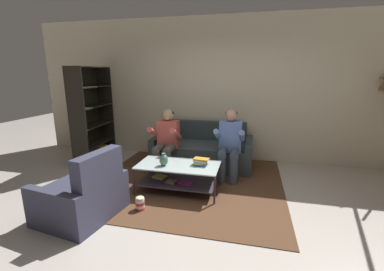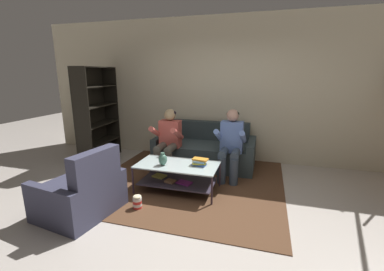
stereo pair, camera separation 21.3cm
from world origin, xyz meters
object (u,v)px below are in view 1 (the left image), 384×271
object	(u,v)px
person_seated_right	(230,141)
vase	(164,160)
book_stack	(201,162)
armchair	(83,196)
popcorn_tub	(140,203)
coffee_table	(178,173)
person_seated_left	(166,139)
bookshelf	(91,127)
couch	(203,151)

from	to	relation	value
person_seated_right	vase	world-z (taller)	person_seated_right
vase	book_stack	bearing A→B (deg)	14.85
armchair	popcorn_tub	bearing A→B (deg)	25.78
coffee_table	popcorn_tub	world-z (taller)	coffee_table
person_seated_right	person_seated_left	bearing A→B (deg)	-179.81
bookshelf	popcorn_tub	size ratio (longest dim) A/B	9.76
person_seated_right	bookshelf	world-z (taller)	bookshelf
book_stack	popcorn_tub	bearing A→B (deg)	-133.00
person_seated_left	coffee_table	xyz separation A→B (m)	(0.42, -0.71, -0.35)
coffee_table	armchair	world-z (taller)	armchair
person_seated_left	armchair	world-z (taller)	person_seated_left
person_seated_left	person_seated_right	bearing A→B (deg)	0.19
person_seated_left	person_seated_right	distance (m)	1.14
couch	person_seated_left	xyz separation A→B (m)	(-0.57, -0.54, 0.36)
person_seated_right	popcorn_tub	world-z (taller)	person_seated_right
person_seated_left	bookshelf	distance (m)	1.69
book_stack	armchair	world-z (taller)	armchair
person_seated_left	book_stack	size ratio (longest dim) A/B	4.65
vase	armchair	world-z (taller)	armchair
book_stack	armchair	bearing A→B (deg)	-141.71
couch	book_stack	world-z (taller)	couch
person_seated_right	coffee_table	xyz separation A→B (m)	(-0.72, -0.72, -0.37)
coffee_table	person_seated_left	bearing A→B (deg)	120.64
bookshelf	popcorn_tub	xyz separation A→B (m)	(1.76, -1.60, -0.64)
person_seated_left	armchair	bearing A→B (deg)	-107.46
popcorn_tub	person_seated_right	bearing A→B (deg)	53.14
coffee_table	vase	xyz separation A→B (m)	(-0.19, -0.10, 0.24)
couch	book_stack	bearing A→B (deg)	-80.71
coffee_table	armchair	xyz separation A→B (m)	(-0.96, -0.99, -0.01)
couch	vase	world-z (taller)	couch
couch	person_seated_left	size ratio (longest dim) A/B	1.66
person_seated_left	popcorn_tub	size ratio (longest dim) A/B	5.89
bookshelf	person_seated_right	bearing A→B (deg)	-4.06
person_seated_left	person_seated_right	size ratio (longest dim) A/B	0.97
person_seated_left	vase	xyz separation A→B (m)	(0.23, -0.81, -0.11)
person_seated_right	popcorn_tub	bearing A→B (deg)	-126.86
vase	book_stack	world-z (taller)	vase
book_stack	armchair	distance (m)	1.68
bookshelf	popcorn_tub	bearing A→B (deg)	-42.30
person_seated_right	popcorn_tub	distance (m)	1.84
person_seated_left	book_stack	bearing A→B (deg)	-41.06
coffee_table	book_stack	size ratio (longest dim) A/B	4.99
person_seated_left	person_seated_right	xyz separation A→B (m)	(1.14, 0.00, 0.02)
bookshelf	armchair	size ratio (longest dim) A/B	1.85
vase	book_stack	xyz separation A→B (m)	(0.54, 0.14, -0.04)
popcorn_tub	coffee_table	bearing A→B (deg)	64.12
couch	armchair	size ratio (longest dim) A/B	1.85
coffee_table	popcorn_tub	xyz separation A→B (m)	(-0.33, -0.68, -0.19)
couch	bookshelf	xyz separation A→B (m)	(-2.24, -0.34, 0.46)
person_seated_right	coffee_table	bearing A→B (deg)	-135.06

